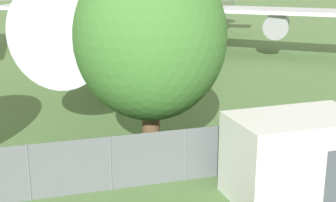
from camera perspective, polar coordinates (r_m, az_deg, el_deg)
name	(u,v)px	position (r m, az deg, el deg)	size (l,w,h in m)	color
perimeter_fence	(185,155)	(15.93, 2.09, -6.58)	(56.07, 0.07, 1.85)	slate
airplane	(184,3)	(39.92, 1.93, 11.87)	(32.23, 39.79, 13.48)	silver
portable_cabin	(296,157)	(15.22, 15.34, -6.56)	(4.24, 2.56, 2.67)	silver
tree_near_hangar	(150,38)	(16.99, -2.18, 7.73)	(5.53, 5.53, 7.68)	brown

